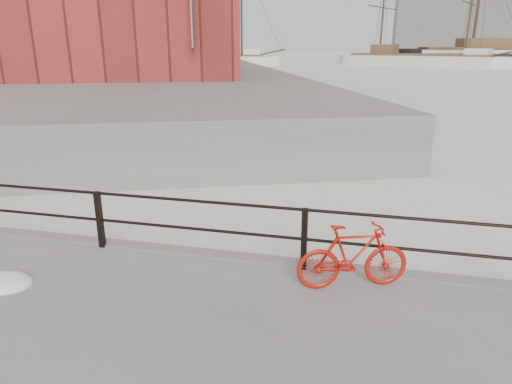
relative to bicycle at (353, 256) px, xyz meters
The scene contains 8 objects.
far_quay 81.56m from the bicycle, 117.17° to the left, with size 24.00×150.00×1.80m, color gray.
bicycle is the anchor object (origin of this frame).
schooner_mid 78.02m from the bicycle, 83.87° to the left, with size 30.65×12.97×21.89m, color beige, non-canonical shape.
schooner_left 75.85m from the bicycle, 110.62° to the left, with size 25.58×11.63×19.31m, color silver, non-canonical shape.
workboat_near 36.49m from the bicycle, 132.25° to the left, with size 12.08×4.03×7.00m, color black, non-canonical shape.
workboat_far 57.11m from the bicycle, 120.26° to the left, with size 10.14×3.50×7.00m, color black, non-canonical shape.
apartment_brick 117.18m from the bicycle, 116.60° to the left, with size 24.00×15.00×21.20m, color brown.
industrial_west 142.62m from the bicycle, 80.81° to the left, with size 32.00×18.00×18.00m, color gray.
Camera 1 is at (-2.74, -6.57, 3.72)m, focal length 32.00 mm.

